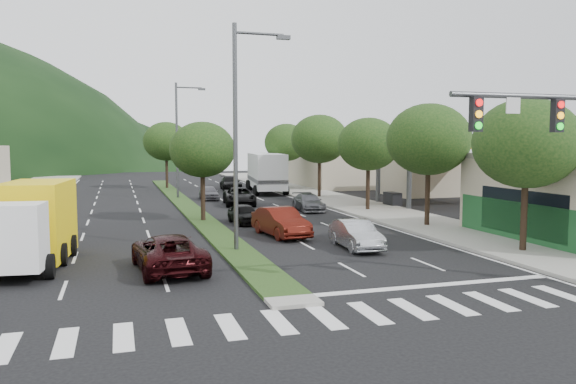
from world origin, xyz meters
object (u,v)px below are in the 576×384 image
object	(u,v)px
tree_r_c	(368,144)
car_queue_a	(244,214)
traffic_signal	(569,149)
streetlight_mid	(179,134)
tree_r_e	(286,142)
tree_med_near	(202,150)
tree_med_far	(166,141)
car_queue_c	(281,222)
sedan_silver	(356,234)
car_queue_b	(309,202)
suv_maroon	(168,252)
tree_r_a	(527,143)
tree_r_d	(319,139)
streetlight_near	(240,126)
tree_r_b	(429,140)
car_queue_f	(231,183)
car_queue_d	(239,196)
car_queue_e	(209,193)
motorhome	(266,172)
box_truck	(33,227)

from	to	relation	value
tree_r_c	car_queue_a	world-z (taller)	tree_r_c
traffic_signal	streetlight_mid	world-z (taller)	streetlight_mid
tree_r_e	streetlight_mid	distance (m)	13.73
tree_r_e	car_queue_a	distance (m)	25.86
tree_med_near	car_queue_a	distance (m)	4.71
tree_r_e	tree_med_far	size ratio (longest dim) A/B	0.97
car_queue_c	sedan_silver	bearing A→B (deg)	-69.01
tree_r_c	car_queue_b	size ratio (longest dim) A/B	1.55
suv_maroon	tree_r_a	bearing A→B (deg)	170.83
traffic_signal	sedan_silver	xyz separation A→B (m)	(-3.61, 8.70, -3.99)
car_queue_c	tree_r_d	bearing A→B (deg)	56.37
car_queue_c	tree_r_e	bearing A→B (deg)	64.70
streetlight_near	streetlight_mid	xyz separation A→B (m)	(0.00, 25.00, 0.00)
traffic_signal	tree_r_b	xyz separation A→B (m)	(2.97, 13.54, 0.39)
suv_maroon	car_queue_f	bearing A→B (deg)	-109.75
tree_r_b	car_queue_b	size ratio (longest dim) A/B	1.66
tree_r_b	suv_maroon	world-z (taller)	tree_r_b
tree_r_b	streetlight_mid	world-z (taller)	streetlight_mid
sedan_silver	streetlight_near	bearing A→B (deg)	173.53
traffic_signal	car_queue_b	size ratio (longest dim) A/B	1.68
tree_r_d	tree_r_c	bearing A→B (deg)	-90.00
sedan_silver	car_queue_d	distance (m)	19.32
tree_med_near	car_queue_e	distance (m)	14.18
tree_med_near	car_queue_b	world-z (taller)	tree_med_near
tree_med_near	tree_r_a	bearing A→B (deg)	-49.40
car_queue_d	car_queue_f	distance (m)	14.54
sedan_silver	car_queue_b	world-z (taller)	sedan_silver
tree_med_near	sedan_silver	xyz separation A→B (m)	(5.42, -10.84, -3.78)
streetlight_mid	car_queue_b	distance (m)	14.84
streetlight_mid	motorhome	xyz separation A→B (m)	(8.80, 3.94, -3.56)
car_queue_f	streetlight_mid	bearing A→B (deg)	-122.70
car_queue_d	box_truck	world-z (taller)	box_truck
sedan_silver	car_queue_e	xyz separation A→B (m)	(-2.95, 24.27, -0.05)
streetlight_mid	sedan_silver	xyz separation A→B (m)	(5.22, -25.84, -4.93)
tree_r_c	sedan_silver	world-z (taller)	tree_r_c
car_queue_c	motorhome	xyz separation A→B (m)	(5.94, 25.51, 1.28)
motorhome	tree_r_b	bearing A→B (deg)	-75.63
suv_maroon	box_truck	bearing A→B (deg)	-31.46
tree_r_d	suv_maroon	size ratio (longest dim) A/B	1.42
tree_r_d	car_queue_c	world-z (taller)	tree_r_d
tree_r_a	car_queue_a	size ratio (longest dim) A/B	1.90
tree_med_far	car_queue_a	bearing A→B (deg)	-85.34
streetlight_near	box_truck	distance (m)	9.38
car_queue_c	car_queue_f	size ratio (longest dim) A/B	0.95
streetlight_near	car_queue_e	xyz separation A→B (m)	(2.27, 23.43, -4.98)
tree_r_b	tree_r_d	size ratio (longest dim) A/B	0.97
car_queue_b	car_queue_c	size ratio (longest dim) A/B	0.92
car_queue_e	tree_r_b	bearing A→B (deg)	-63.97
tree_r_b	car_queue_c	size ratio (longest dim) A/B	1.53
tree_r_a	motorhome	bearing A→B (deg)	95.20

